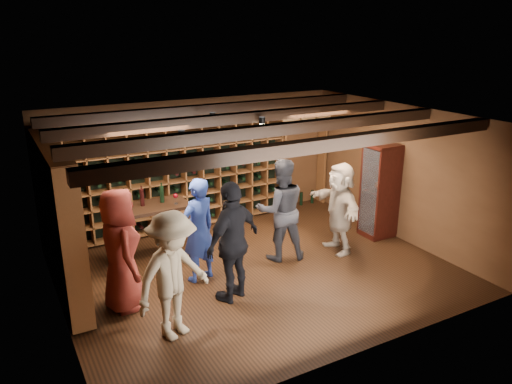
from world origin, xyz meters
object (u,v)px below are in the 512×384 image
display_cabinet (379,193)px  man_grey_suit (281,210)px  guest_red_floral (120,250)px  guest_woman_black (233,242)px  guest_khaki (173,276)px  guest_beige (339,208)px  tasting_table (147,214)px  man_blue_shirt (198,230)px

display_cabinet → man_grey_suit: 2.13m
guest_red_floral → guest_woman_black: guest_woman_black is taller
guest_khaki → guest_beige: guest_khaki is taller
guest_woman_black → tasting_table: (-0.72, 1.71, -0.01)m
man_grey_suit → guest_red_floral: (-2.77, -0.31, 0.00)m
guest_beige → tasting_table: guest_beige is taller
guest_red_floral → guest_khaki: size_ratio=1.04×
man_grey_suit → display_cabinet: bearing=-165.0°
man_grey_suit → guest_beige: 1.08m
man_blue_shirt → guest_khaki: size_ratio=0.98×
tasting_table → man_blue_shirt: bearing=-62.3°
man_grey_suit → tasting_table: bearing=-7.5°
display_cabinet → guest_woman_black: (-3.44, -0.79, 0.04)m
guest_woman_black → tasting_table: bearing=-91.5°
guest_khaki → man_blue_shirt: bearing=34.6°
guest_khaki → guest_beige: (3.43, 1.08, -0.04)m
guest_khaki → tasting_table: bearing=59.9°
display_cabinet → guest_red_floral: guest_red_floral is taller
guest_woman_black → tasting_table: guest_woman_black is taller
guest_beige → display_cabinet: bearing=108.0°
guest_khaki → man_grey_suit: bearing=7.9°
guest_woman_black → man_grey_suit: bearing=-171.8°
display_cabinet → guest_red_floral: 4.91m
display_cabinet → man_grey_suit: man_grey_suit is taller
man_blue_shirt → guest_woman_black: 0.81m
man_blue_shirt → guest_woman_black: bearing=88.7°
man_blue_shirt → man_grey_suit: size_ratio=0.94×
guest_woman_black → tasting_table: size_ratio=1.32×
guest_khaki → tasting_table: 2.22m
guest_red_floral → guest_woman_black: 1.56m
guest_woman_black → guest_red_floral: bearing=-43.7°
man_grey_suit → guest_beige: (1.06, -0.23, -0.07)m
guest_woman_black → guest_khaki: size_ratio=1.06×
man_blue_shirt → man_grey_suit: man_grey_suit is taller
man_blue_shirt → guest_beige: 2.57m
display_cabinet → guest_woman_black: 3.53m
guest_beige → guest_khaki: bearing=-64.2°
display_cabinet → tasting_table: (-4.16, 0.93, 0.03)m
man_grey_suit → man_blue_shirt: bearing=18.0°
guest_woman_black → guest_beige: size_ratio=1.11×
guest_red_floral → guest_khaki: guest_red_floral is taller
man_grey_suit → guest_woman_black: size_ratio=0.98×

